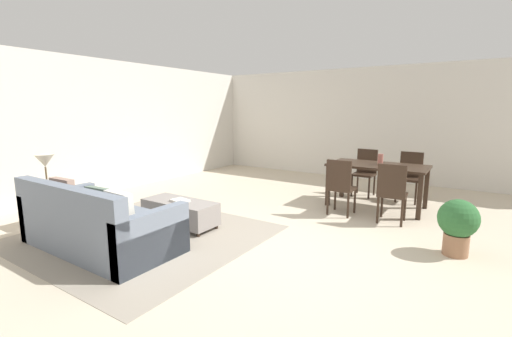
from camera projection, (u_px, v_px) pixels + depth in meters
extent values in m
plane|color=beige|center=(279.00, 248.00, 4.29)|extent=(10.80, 10.80, 0.00)
cube|color=silver|center=(383.00, 124.00, 8.18)|extent=(9.00, 0.12, 2.70)
cube|color=silver|center=(97.00, 127.00, 6.90)|extent=(0.12, 11.00, 2.70)
cube|color=gray|center=(145.00, 235.00, 4.73)|extent=(3.00, 2.80, 0.01)
cube|color=slate|center=(102.00, 230.00, 4.31)|extent=(2.06, 0.99, 0.42)
cube|color=slate|center=(65.00, 205.00, 3.90)|extent=(2.06, 0.16, 0.44)
cube|color=slate|center=(61.00, 211.00, 4.81)|extent=(0.14, 0.99, 0.62)
cube|color=slate|center=(153.00, 238.00, 3.77)|extent=(0.14, 0.99, 0.62)
cube|color=gray|center=(63.00, 194.00, 4.46)|extent=(0.41, 0.12, 0.41)
cube|color=tan|center=(77.00, 202.00, 4.22)|extent=(0.33, 0.11, 0.33)
cube|color=slate|center=(98.00, 204.00, 4.02)|extent=(0.40, 0.15, 0.40)
cube|color=silver|center=(120.00, 209.00, 3.80)|extent=(0.41, 0.15, 0.41)
cube|color=gray|center=(180.00, 211.00, 5.08)|extent=(1.16, 0.48, 0.32)
cylinder|color=#332319|center=(166.00, 215.00, 5.55)|extent=(0.05, 0.05, 0.06)
cylinder|color=#332319|center=(216.00, 227.00, 4.98)|extent=(0.05, 0.05, 0.06)
cylinder|color=#332319|center=(147.00, 221.00, 5.24)|extent=(0.05, 0.05, 0.06)
cylinder|color=#332319|center=(198.00, 235.00, 4.67)|extent=(0.05, 0.05, 0.06)
cube|color=olive|center=(48.00, 191.00, 5.00)|extent=(0.40, 0.40, 0.03)
cylinder|color=olive|center=(56.00, 205.00, 5.28)|extent=(0.04, 0.04, 0.52)
cylinder|color=olive|center=(68.00, 208.00, 5.10)|extent=(0.04, 0.04, 0.52)
cylinder|color=olive|center=(32.00, 210.00, 5.00)|extent=(0.04, 0.04, 0.52)
cylinder|color=olive|center=(43.00, 214.00, 4.82)|extent=(0.04, 0.04, 0.52)
cylinder|color=brown|center=(48.00, 189.00, 5.00)|extent=(0.16, 0.16, 0.02)
cylinder|color=brown|center=(47.00, 178.00, 4.97)|extent=(0.02, 0.02, 0.32)
cone|color=beige|center=(45.00, 161.00, 4.93)|extent=(0.26, 0.26, 0.18)
cube|color=#332319|center=(378.00, 166.00, 5.99)|extent=(1.62, 0.86, 0.04)
cube|color=#332319|center=(342.00, 179.00, 6.76)|extent=(0.07, 0.07, 0.72)
cube|color=#332319|center=(426.00, 188.00, 5.95)|extent=(0.07, 0.07, 0.72)
cube|color=#332319|center=(328.00, 186.00, 6.15)|extent=(0.07, 0.07, 0.72)
cube|color=#332319|center=(420.00, 197.00, 5.34)|extent=(0.07, 0.07, 0.72)
cube|color=#332319|center=(342.00, 188.00, 5.63)|extent=(0.40, 0.40, 0.04)
cube|color=#332319|center=(339.00, 175.00, 5.43)|extent=(0.40, 0.04, 0.47)
cylinder|color=#332319|center=(335.00, 198.00, 5.90)|extent=(0.04, 0.04, 0.41)
cylinder|color=#332319|center=(355.00, 201.00, 5.71)|extent=(0.04, 0.04, 0.41)
cylinder|color=#332319|center=(328.00, 203.00, 5.62)|extent=(0.04, 0.04, 0.41)
cylinder|color=#332319|center=(348.00, 206.00, 5.43)|extent=(0.04, 0.04, 0.41)
cube|color=#332319|center=(392.00, 195.00, 5.22)|extent=(0.42, 0.42, 0.04)
cube|color=#332319|center=(392.00, 180.00, 5.02)|extent=(0.40, 0.06, 0.47)
cylinder|color=#332319|center=(382.00, 205.00, 5.48)|extent=(0.04, 0.04, 0.41)
cylinder|color=#332319|center=(405.00, 208.00, 5.32)|extent=(0.04, 0.04, 0.41)
cylinder|color=#332319|center=(378.00, 210.00, 5.19)|extent=(0.04, 0.04, 0.41)
cylinder|color=#332319|center=(402.00, 213.00, 5.03)|extent=(0.04, 0.04, 0.41)
cube|color=#332319|center=(364.00, 175.00, 6.82)|extent=(0.41, 0.41, 0.04)
cube|color=#332319|center=(367.00, 161.00, 6.93)|extent=(0.40, 0.05, 0.47)
cylinder|color=#332319|center=(369.00, 188.00, 6.63)|extent=(0.04, 0.04, 0.41)
cylinder|color=#332319|center=(352.00, 186.00, 6.82)|extent=(0.04, 0.04, 0.41)
cylinder|color=#332319|center=(374.00, 185.00, 6.90)|extent=(0.04, 0.04, 0.41)
cylinder|color=#332319|center=(358.00, 183.00, 7.10)|extent=(0.04, 0.04, 0.41)
cube|color=#332319|center=(408.00, 179.00, 6.38)|extent=(0.41, 0.41, 0.04)
cube|color=#332319|center=(411.00, 164.00, 6.48)|extent=(0.40, 0.05, 0.47)
cylinder|color=#332319|center=(416.00, 194.00, 6.18)|extent=(0.04, 0.04, 0.41)
cylinder|color=#332319|center=(396.00, 191.00, 6.37)|extent=(0.04, 0.04, 0.41)
cylinder|color=#332319|center=(419.00, 190.00, 6.46)|extent=(0.04, 0.04, 0.41)
cylinder|color=#332319|center=(400.00, 188.00, 6.65)|extent=(0.04, 0.04, 0.41)
cylinder|color=#B26659|center=(380.00, 159.00, 5.99)|extent=(0.09, 0.09, 0.18)
cube|color=silver|center=(180.00, 201.00, 5.00)|extent=(0.29, 0.24, 0.03)
cylinder|color=#996B4C|center=(456.00, 244.00, 4.07)|extent=(0.28, 0.28, 0.26)
sphere|color=#2D6633|center=(458.00, 218.00, 4.02)|extent=(0.45, 0.45, 0.45)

